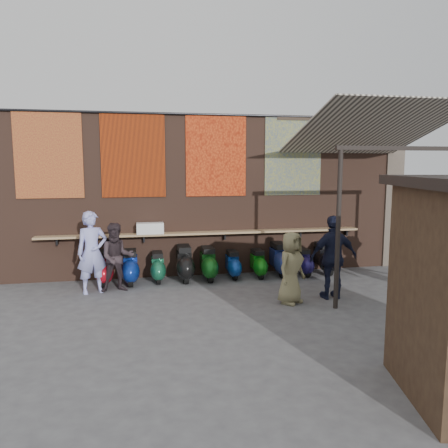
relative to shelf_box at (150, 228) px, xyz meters
name	(u,v)px	position (x,y,z in m)	size (l,w,h in m)	color
ground	(224,305)	(1.35, -2.30, -1.26)	(70.00, 70.00, 0.00)	#474749
brick_wall	(203,196)	(1.35, 0.40, 0.74)	(10.00, 0.40, 4.00)	brown
pier_right	(389,193)	(6.55, 0.40, 0.74)	(0.50, 0.50, 4.00)	#4C4238
eating_counter	(205,233)	(1.35, 0.03, -0.16)	(8.00, 0.32, 0.05)	#9E7A51
shelf_box	(150,228)	(0.00, 0.00, 0.00)	(0.64, 0.29, 0.26)	white
tapestry_redgold	(49,155)	(-2.25, 0.18, 1.74)	(1.50, 0.02, 2.00)	maroon
tapestry_sun	(133,155)	(-0.35, 0.18, 1.74)	(1.50, 0.02, 2.00)	#D63E0C
tapestry_orange	(216,155)	(1.65, 0.18, 1.74)	(1.50, 0.02, 2.00)	#D2491A
tapestry_multi	(293,156)	(3.65, 0.18, 1.74)	(1.50, 0.02, 2.00)	navy
hang_rail	(204,114)	(1.35, 0.17, 2.72)	(0.06, 0.06, 9.50)	black
scooter_stool_0	(105,268)	(-1.06, -0.31, -0.86)	(0.37, 0.83, 0.79)	#B40D1A
scooter_stool_1	(131,267)	(-0.48, -0.35, -0.86)	(0.38, 0.84, 0.79)	navy
scooter_stool_2	(158,267)	(0.15, -0.26, -0.90)	(0.33, 0.74, 0.70)	#165A3C
scooter_stool_3	(184,264)	(0.78, -0.30, -0.83)	(0.40, 0.89, 0.84)	black
scooter_stool_4	(208,264)	(1.36, -0.33, -0.86)	(0.38, 0.83, 0.79)	#105317
scooter_stool_5	(233,265)	(1.98, -0.27, -0.92)	(0.32, 0.71, 0.67)	navy
scooter_stool_6	(258,264)	(2.62, -0.30, -0.92)	(0.32, 0.72, 0.68)	#0E620F
scooter_stool_7	(280,259)	(3.18, -0.26, -0.84)	(0.39, 0.87, 0.83)	navy
scooter_stool_8	(304,262)	(3.79, -0.34, -0.92)	(0.32, 0.71, 0.67)	#1A134A
scooter_stool_9	(324,258)	(4.38, -0.27, -0.86)	(0.37, 0.83, 0.79)	black
diner_left	(92,252)	(-1.27, -0.90, -0.36)	(0.65, 0.43, 1.79)	#9FA3E8
diner_right	(117,257)	(-0.75, -0.90, -0.50)	(0.74, 0.58, 1.52)	#31262B
shopper_navy	(333,257)	(3.66, -2.28, -0.39)	(1.02, 0.42, 1.74)	black
shopper_tan	(291,268)	(2.70, -2.42, -0.53)	(0.71, 0.46, 1.45)	olive
awning_canvas	(369,130)	(4.85, -1.40, 2.29)	(3.20, 3.40, 0.03)	beige
awning_ledger	(338,119)	(4.85, 0.19, 2.69)	(3.30, 0.08, 0.12)	#33261C
awning_header	(409,148)	(4.85, -2.90, 1.82)	(3.00, 0.08, 0.08)	black
awning_post_left	(338,229)	(3.45, -2.90, 0.29)	(0.09, 0.09, 3.10)	black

